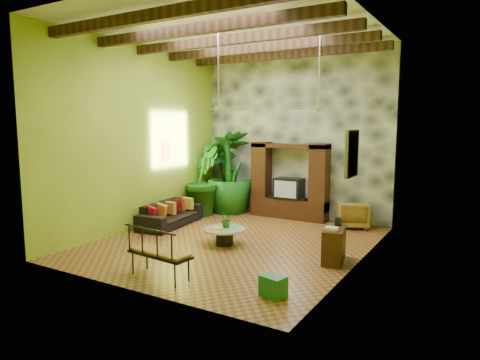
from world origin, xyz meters
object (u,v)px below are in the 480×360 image
Objects in this scene: tall_plant_a at (222,175)px; tall_plant_c at (230,172)px; ceiling_fan_back at (319,101)px; green_bin at (273,286)px; entertainment_center at (289,187)px; sofa at (171,214)px; ceiling_fan_front at (218,100)px; side_console at (334,245)px; coffee_table at (225,234)px; tall_plant_b at (202,179)px; wicker_armchair at (353,215)px; iron_bench at (157,250)px.

tall_plant_c is (0.44, -0.21, 0.15)m from tall_plant_a.
green_bin is (0.66, -3.69, -3.23)m from ceiling_fan_back.
sofa is at bearing -134.02° from entertainment_center.
entertainment_center is at bearing 86.76° from ceiling_fan_front.
side_console reaches higher than green_bin.
coffee_table is (2.39, -0.89, -0.07)m from sofa.
ceiling_fan_front is 1.00× the size of ceiling_fan_back.
tall_plant_b is (-2.58, -0.89, 0.17)m from entertainment_center.
entertainment_center is 2.04m from tall_plant_c.
wicker_armchair is at bearing 56.04° from ceiling_fan_front.
ceiling_fan_front reaches higher than tall_plant_b.
coffee_table is at bearing 34.16° from ceiling_fan_front.
green_bin is (2.46, -2.09, -3.23)m from ceiling_fan_front.
tall_plant_b is 0.91m from tall_plant_c.
ceiling_fan_back is 3.48m from side_console.
tall_plant_b is at bearing -160.94° from entertainment_center.
ceiling_fan_back is at bearing -25.52° from tall_plant_c.
wicker_armchair reaches higher than green_bin.
iron_bench is (0.15, -2.53, 0.29)m from coffee_table.
ceiling_fan_back is 0.82× the size of tall_plant_b.
ceiling_fan_front is at bearing -138.37° from ceiling_fan_back.
ceiling_fan_front reaches higher than sofa.
ceiling_fan_front is 2.41m from ceiling_fan_back.
entertainment_center is 3.64m from sofa.
entertainment_center is at bearing 0.23° from tall_plant_a.
wicker_armchair is 0.34× the size of tall_plant_a.
tall_plant_a is 2.34× the size of coffee_table.
sofa is at bearing 159.64° from coffee_table.
entertainment_center reaches higher than iron_bench.
ceiling_fan_front is 3.77m from iron_bench.
tall_plant_a is at bearing 154.46° from ceiling_fan_back.
sofa is at bearing -91.33° from tall_plant_a.
ceiling_fan_front is 4.22m from tall_plant_b.
sofa is at bearing 157.30° from ceiling_fan_front.
ceiling_fan_front is at bearing 101.21° from iron_bench.
tall_plant_a is 6.04m from side_console.
ceiling_fan_back reaches higher than tall_plant_c.
tall_plant_a is 4.27m from coffee_table.
entertainment_center is at bearing 95.90° from iron_bench.
entertainment_center is 1.05× the size of tall_plant_b.
iron_bench is (-1.55, -4.06, -2.85)m from ceiling_fan_back.
ceiling_fan_back is at bearing -50.43° from entertainment_center.
iron_bench reaches higher than green_bin.
tall_plant_c is (-3.60, 1.72, -2.08)m from ceiling_fan_back.
ceiling_fan_back is (1.60, -1.94, 2.44)m from entertainment_center.
ceiling_fan_back reaches higher than coffee_table.
tall_plant_b is 1.68× the size of iron_bench.
entertainment_center is 3.54m from coffee_table.
tall_plant_a is (-2.23, 3.53, -2.23)m from ceiling_fan_front.
ceiling_fan_back is 4.87m from tall_plant_b.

